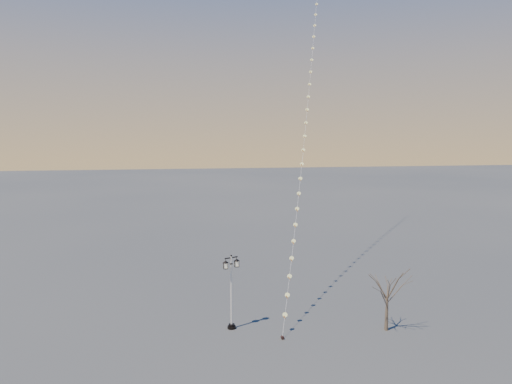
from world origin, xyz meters
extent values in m
plane|color=#444644|center=(0.00, 0.00, 0.00)|extent=(300.00, 300.00, 0.00)
cylinder|color=black|center=(-2.48, 3.41, 0.08)|extent=(0.54, 0.54, 0.15)
cylinder|color=black|center=(-2.48, 3.41, 0.22)|extent=(0.38, 0.38, 0.13)
cylinder|color=white|center=(-2.48, 3.41, 2.55)|extent=(0.12, 0.12, 4.52)
cylinder|color=black|center=(-2.48, 3.41, 4.28)|extent=(0.19, 0.19, 0.06)
cube|color=black|center=(-2.48, 3.41, 4.66)|extent=(0.86, 0.41, 0.06)
sphere|color=black|center=(-2.48, 3.41, 4.78)|extent=(0.13, 0.13, 0.13)
pyramid|color=black|center=(-2.85, 3.25, 4.52)|extent=(0.42, 0.42, 0.13)
cube|color=beige|center=(-2.85, 3.25, 4.22)|extent=(0.25, 0.25, 0.33)
cube|color=black|center=(-2.85, 3.25, 4.04)|extent=(0.29, 0.29, 0.04)
pyramid|color=black|center=(-2.11, 3.56, 4.52)|extent=(0.42, 0.42, 0.13)
cube|color=beige|center=(-2.11, 3.56, 4.22)|extent=(0.25, 0.25, 0.33)
cube|color=black|center=(-2.11, 3.56, 4.04)|extent=(0.29, 0.29, 0.04)
cone|color=brown|center=(7.20, 1.48, 1.06)|extent=(0.25, 0.25, 2.13)
cylinder|color=black|center=(0.39, 1.32, 0.10)|extent=(0.20, 0.20, 0.20)
cylinder|color=black|center=(0.39, 1.32, 0.13)|extent=(0.03, 0.03, 0.25)
cone|color=orange|center=(6.15, 16.37, 17.31)|extent=(0.08, 0.08, 0.28)
cylinder|color=white|center=(0.39, 1.32, 0.61)|extent=(0.02, 0.02, 0.81)
camera|label=1|loc=(-5.75, -24.70, 12.29)|focal=32.28mm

